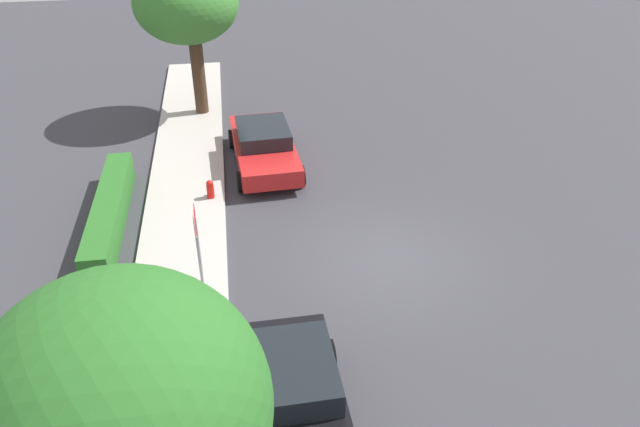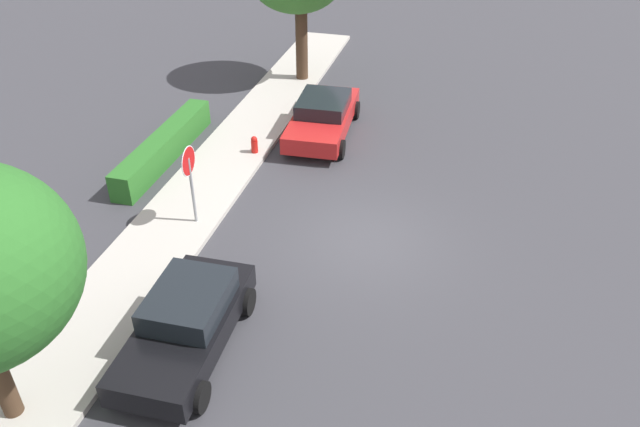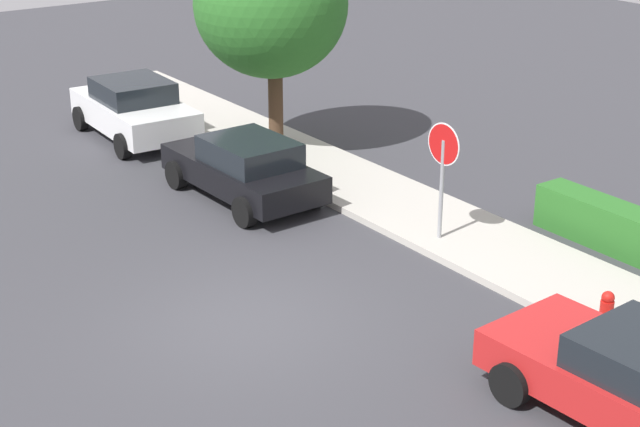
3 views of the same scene
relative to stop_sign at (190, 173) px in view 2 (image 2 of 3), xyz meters
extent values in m
plane|color=#38383D|center=(0.55, -4.70, -1.69)|extent=(60.00, 60.00, 0.00)
cube|color=#B2ADA3|center=(0.55, 0.56, -1.62)|extent=(32.00, 2.31, 0.14)
cylinder|color=gray|center=(0.00, 0.00, -0.63)|extent=(0.08, 0.08, 2.11)
cylinder|color=white|center=(0.00, 0.00, 0.34)|extent=(0.82, 0.05, 0.82)
cylinder|color=red|center=(0.00, 0.00, 0.34)|extent=(0.77, 0.05, 0.77)
cube|color=black|center=(-4.35, -1.79, -1.10)|extent=(4.15, 1.84, 0.57)
cube|color=black|center=(-4.05, -1.78, -0.55)|extent=(2.00, 1.58, 0.52)
cylinder|color=black|center=(-5.72, -2.69, -1.37)|extent=(0.65, 0.24, 0.64)
cylinder|color=black|center=(-5.77, -0.96, -1.37)|extent=(0.65, 0.24, 0.64)
cylinder|color=black|center=(-2.93, -2.62, -1.37)|extent=(0.65, 0.24, 0.64)
cylinder|color=black|center=(-2.98, -0.88, -1.37)|extent=(0.65, 0.24, 0.64)
cube|color=red|center=(6.27, -1.95, -1.10)|extent=(4.66, 2.11, 0.57)
cube|color=black|center=(6.39, -1.94, -0.58)|extent=(2.14, 1.75, 0.47)
cylinder|color=black|center=(4.77, -2.97, -1.37)|extent=(0.65, 0.26, 0.64)
cylinder|color=black|center=(4.67, -1.11, -1.37)|extent=(0.65, 0.26, 0.64)
cylinder|color=black|center=(7.87, -2.79, -1.37)|extent=(0.65, 0.26, 0.64)
cylinder|color=black|center=(7.77, -0.94, -1.37)|extent=(0.65, 0.26, 0.64)
cylinder|color=#422D1E|center=(10.79, 0.13, -0.10)|extent=(0.49, 0.49, 3.17)
cylinder|color=red|center=(4.17, -0.19, -1.41)|extent=(0.22, 0.22, 0.55)
sphere|color=red|center=(4.17, -0.19, -1.08)|extent=(0.21, 0.21, 0.21)
cylinder|color=red|center=(4.32, -0.19, -1.36)|extent=(0.08, 0.09, 0.09)
cube|color=#286623|center=(3.24, 2.57, -1.25)|extent=(5.70, 0.72, 0.87)
camera|label=1|loc=(-12.12, -1.07, 7.98)|focal=35.00mm
camera|label=2|loc=(-12.80, -7.01, 8.31)|focal=35.00mm
camera|label=3|loc=(12.84, -12.00, 5.97)|focal=55.00mm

